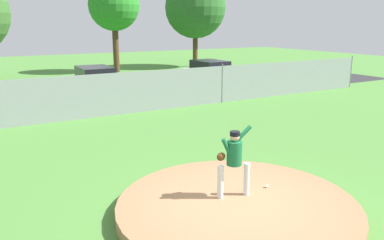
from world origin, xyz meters
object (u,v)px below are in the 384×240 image
Objects in this scene: parked_car_white at (210,74)px; traffic_cone_orange at (215,75)px; pitcher_youth at (234,157)px; parked_car_champagne at (96,84)px; baseball at (267,186)px.

parked_car_white is 3.32m from traffic_cone_orange.
parked_car_white reaches higher than traffic_cone_orange.
pitcher_youth is 16.92m from parked_car_white.
traffic_cone_orange is at bearing 57.74° from pitcher_youth.
parked_car_champagne is at bearing -162.36° from traffic_cone_orange.
baseball is 16.49m from parked_car_white.
parked_car_champagne is at bearing -176.27° from parked_car_white.
baseball is at bearing -91.21° from parked_car_champagne.
baseball is 0.02× the size of parked_car_champagne.
pitcher_youth is 1.25m from baseball.
pitcher_youth is at bearing -120.96° from parked_car_white.
parked_car_champagne reaches higher than traffic_cone_orange.
parked_car_champagne is at bearing 85.03° from pitcher_youth.
parked_car_white is (8.70, 14.51, -0.39)m from pitcher_youth.
parked_car_white is (7.78, 14.53, 0.46)m from baseball.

